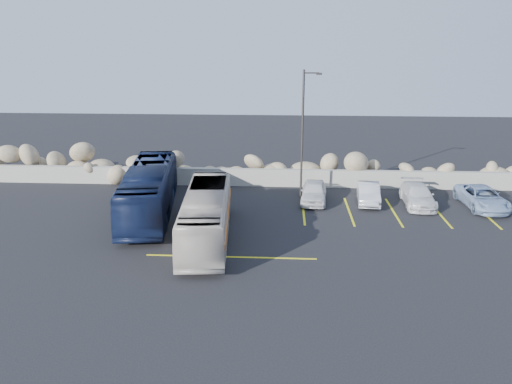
# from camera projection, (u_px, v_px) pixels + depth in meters

# --- Properties ---
(ground) EXTENTS (90.00, 90.00, 0.00)m
(ground) POSITION_uv_depth(u_px,v_px,m) (252.00, 259.00, 23.05)
(ground) COLOR black
(ground) RESTS_ON ground
(seawall) EXTENTS (60.00, 0.40, 1.20)m
(seawall) POSITION_uv_depth(u_px,v_px,m) (263.00, 177.00, 34.31)
(seawall) COLOR gray
(seawall) RESTS_ON ground
(riprap_pile) EXTENTS (54.00, 2.80, 2.60)m
(riprap_pile) POSITION_uv_depth(u_px,v_px,m) (264.00, 163.00, 35.25)
(riprap_pile) COLOR #8E7C5D
(riprap_pile) RESTS_ON ground
(parking_lines) EXTENTS (18.16, 9.36, 0.01)m
(parking_lines) POSITION_uv_depth(u_px,v_px,m) (341.00, 219.00, 28.10)
(parking_lines) COLOR yellow
(parking_lines) RESTS_ON ground
(lamppost) EXTENTS (1.14, 0.18, 8.00)m
(lamppost) POSITION_uv_depth(u_px,v_px,m) (303.00, 131.00, 30.69)
(lamppost) COLOR #332F2D
(lamppost) RESTS_ON ground
(vintage_bus) EXTENTS (2.88, 9.32, 2.56)m
(vintage_bus) POSITION_uv_depth(u_px,v_px,m) (206.00, 215.00, 25.03)
(vintage_bus) COLOR beige
(vintage_bus) RESTS_ON ground
(tour_coach) EXTENTS (3.81, 10.49, 2.86)m
(tour_coach) POSITION_uv_depth(u_px,v_px,m) (149.00, 190.00, 28.60)
(tour_coach) COLOR #111A38
(tour_coach) RESTS_ON ground
(car_a) EXTENTS (1.85, 3.93, 1.30)m
(car_a) POSITION_uv_depth(u_px,v_px,m) (314.00, 192.00, 30.98)
(car_a) COLOR silver
(car_a) RESTS_ON ground
(car_b) EXTENTS (1.62, 3.78, 1.21)m
(car_b) POSITION_uv_depth(u_px,v_px,m) (368.00, 193.00, 30.82)
(car_b) COLOR silver
(car_b) RESTS_ON ground
(car_c) EXTENTS (1.89, 4.27, 1.22)m
(car_c) POSITION_uv_depth(u_px,v_px,m) (418.00, 195.00, 30.39)
(car_c) COLOR silver
(car_c) RESTS_ON ground
(car_d) EXTENTS (2.30, 4.59, 1.25)m
(car_d) POSITION_uv_depth(u_px,v_px,m) (482.00, 198.00, 29.92)
(car_d) COLOR #8AA2C4
(car_d) RESTS_ON ground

